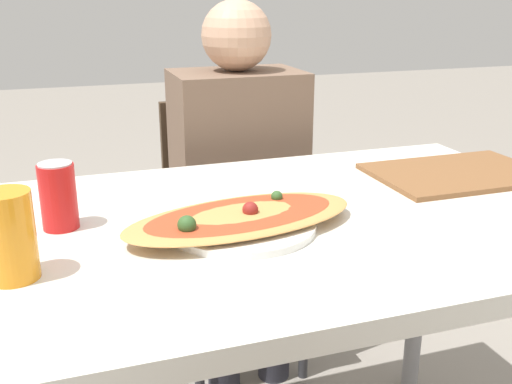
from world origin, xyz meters
name	(u,v)px	position (x,y,z in m)	size (l,w,h in m)	color
dining_table	(272,254)	(0.00, 0.00, 0.69)	(1.30, 0.80, 0.77)	silver
chair_far_seated	(230,218)	(0.12, 0.73, 0.48)	(0.40, 0.40, 0.85)	#3F2D1E
person_seated	(239,168)	(0.12, 0.62, 0.68)	(0.37, 0.28, 1.16)	#2D2D38
pizza_main	(241,219)	(-0.07, -0.04, 0.79)	(0.48, 0.28, 0.06)	white
soda_can	(58,196)	(-0.39, 0.08, 0.83)	(0.07, 0.07, 0.12)	red
drink_glass	(9,236)	(-0.46, -0.11, 0.84)	(0.08, 0.08, 0.14)	orange
serving_tray	(458,173)	(0.51, 0.12, 0.77)	(0.40, 0.27, 0.01)	brown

